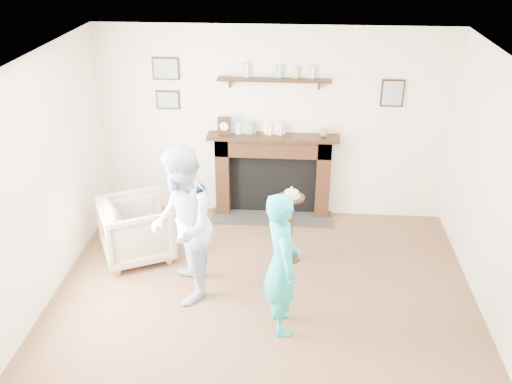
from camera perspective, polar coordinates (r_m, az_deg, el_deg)
ground at (r=5.76m, az=0.36°, el=-13.61°), size 5.00×5.00×0.00m
room_shell at (r=5.52m, az=0.90°, el=4.21°), size 4.54×5.02×2.52m
armchair at (r=7.00m, az=-11.55°, el=-6.23°), size 1.05×1.04×0.72m
man at (r=6.27m, az=-6.96°, el=-10.08°), size 0.80×0.94×1.68m
woman at (r=5.82m, az=2.45°, el=-13.16°), size 0.48×0.60×1.46m
pedestal_table at (r=6.51m, az=3.51°, el=-2.36°), size 0.30×0.30×0.95m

